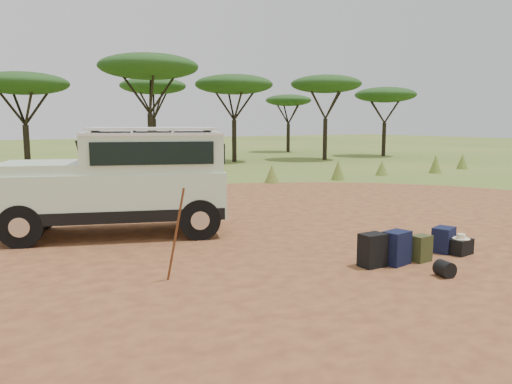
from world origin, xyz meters
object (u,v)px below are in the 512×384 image
backpack_navy (397,248)px  duffel_navy (444,240)px  backpack_black (372,250)px  backpack_olive (421,249)px  walking_staff (176,235)px  safari_vehicle (123,183)px  hard_case (461,247)px

backpack_navy → duffel_navy: size_ratio=1.22×
backpack_black → backpack_olive: backpack_black is taller
walking_staff → backpack_black: size_ratio=2.59×
duffel_navy → walking_staff: bearing=150.6°
backpack_navy → duffel_navy: backpack_navy is taller
safari_vehicle → hard_case: (4.86, -4.98, -0.98)m
safari_vehicle → backpack_navy: size_ratio=8.67×
backpack_olive → duffel_navy: 0.90m
walking_staff → backpack_navy: bearing=-53.1°
duffel_navy → safari_vehicle: bearing=117.0°
backpack_navy → hard_case: (1.53, -0.16, -0.15)m
backpack_black → walking_staff: bearing=162.8°
walking_staff → backpack_olive: walking_staff is taller
backpack_navy → duffel_navy: 1.40m
walking_staff → hard_case: walking_staff is taller
backpack_olive → duffel_navy: size_ratio=0.98×
backpack_navy → hard_case: backpack_navy is taller
walking_staff → backpack_olive: 4.34m
hard_case → duffel_navy: bearing=110.0°
backpack_black → backpack_navy: (0.46, -0.12, 0.01)m
walking_staff → hard_case: (5.15, -1.28, -0.59)m
safari_vehicle → walking_staff: bearing=-74.5°
backpack_black → backpack_olive: 1.00m
backpack_olive → hard_case: 1.02m
backpack_black → hard_case: 2.01m
backpack_navy → duffel_navy: bearing=-4.5°
walking_staff → hard_case: size_ratio=3.55×
safari_vehicle → walking_staff: safari_vehicle is taller
safari_vehicle → backpack_olive: (3.85, -4.91, -0.90)m
safari_vehicle → duffel_navy: size_ratio=10.61×
backpack_black → duffel_navy: backpack_black is taller
backpack_olive → backpack_navy: bearing=166.9°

